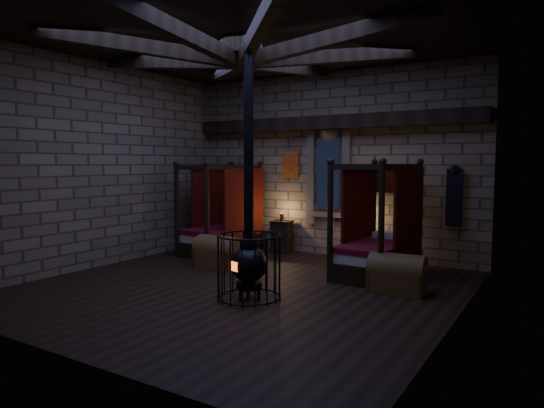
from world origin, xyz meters
The scene contains 8 objects.
room centered at (0.00, 0.09, 3.74)m, with size 7.02×7.02×4.29m.
bed_left centered at (-2.28, 2.44, 0.52)m, with size 1.20×2.07×2.08m.
bed_right centered at (1.68, 2.13, 0.52)m, with size 1.19×2.09×2.12m.
trunk_left centered at (-1.32, 1.02, 0.30)m, with size 0.93×0.60×0.67m.
trunk_right centered at (2.37, 1.09, 0.29)m, with size 0.93×0.62×0.66m.
nightstand_left centered at (-1.06, 3.14, 0.40)m, with size 0.55×0.53×0.94m.
nightstand_right centered at (0.98, 3.09, 0.36)m, with size 0.49×0.47×0.76m.
stove centered at (0.52, -0.55, 0.62)m, with size 1.01×1.01×4.05m.
Camera 1 is at (4.75, -6.72, 2.14)m, focal length 32.00 mm.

